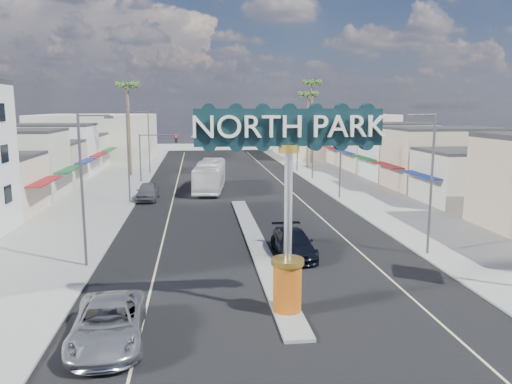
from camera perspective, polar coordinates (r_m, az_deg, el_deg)
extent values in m
plane|color=gray|center=(50.39, -2.15, -1.02)|extent=(160.00, 160.00, 0.00)
cube|color=black|center=(50.39, -2.15, -1.01)|extent=(20.00, 120.00, 0.01)
cube|color=gray|center=(34.85, 0.01, -5.76)|extent=(1.30, 30.00, 0.16)
cube|color=gray|center=(51.21, -17.97, -1.25)|extent=(8.00, 120.00, 0.12)
cube|color=gray|center=(53.35, 13.01, -0.60)|extent=(8.00, 120.00, 0.12)
cube|color=beige|center=(65.79, -24.53, 3.28)|extent=(12.00, 42.00, 6.00)
cube|color=#B7B29E|center=(68.64, 17.33, 3.94)|extent=(12.00, 42.00, 6.00)
cube|color=#B7B29E|center=(96.20, -17.69, 6.06)|extent=(20.00, 20.00, 8.00)
cube|color=beige|center=(98.01, 8.63, 6.46)|extent=(20.00, 20.00, 8.00)
cylinder|color=#D44910|center=(23.19, 3.60, -10.81)|extent=(1.30, 1.30, 2.20)
cylinder|color=gold|center=(22.79, 3.63, -7.93)|extent=(1.50, 1.50, 0.25)
cylinder|color=#B7B7BC|center=(22.15, 3.70, -1.69)|extent=(0.36, 0.36, 4.80)
cylinder|color=gold|center=(21.79, 3.77, 4.96)|extent=(0.90, 0.90, 0.35)
cube|color=black|center=(21.74, 3.80, 7.39)|extent=(8.20, 0.50, 1.60)
cylinder|color=#47474C|center=(64.05, -13.09, 3.75)|extent=(0.18, 0.18, 6.00)
cylinder|color=#47474C|center=(63.60, -10.94, 6.41)|extent=(5.00, 0.12, 0.12)
cube|color=black|center=(63.52, -9.12, 6.00)|extent=(0.32, 0.32, 1.00)
sphere|color=red|center=(63.32, -9.13, 6.28)|extent=(0.22, 0.22, 0.22)
cylinder|color=#47474C|center=(65.41, 6.48, 4.06)|extent=(0.18, 0.18, 6.00)
cylinder|color=#47474C|center=(64.66, 4.36, 6.60)|extent=(5.00, 0.12, 0.12)
cube|color=black|center=(64.33, 2.60, 6.16)|extent=(0.32, 0.32, 1.00)
sphere|color=red|center=(64.14, 2.63, 6.44)|extent=(0.22, 0.22, 0.22)
cylinder|color=#47474C|center=(30.48, -19.24, -0.05)|extent=(0.16, 0.16, 9.00)
cylinder|color=#47474C|center=(29.90, -18.02, 8.32)|extent=(1.80, 0.10, 0.10)
cube|color=#47474C|center=(29.76, -16.48, 8.20)|extent=(0.50, 0.22, 0.15)
cylinder|color=#47474C|center=(50.03, -14.41, 3.81)|extent=(0.16, 0.16, 9.00)
cylinder|color=#47474C|center=(49.68, -13.58, 8.89)|extent=(1.80, 0.10, 0.10)
cube|color=#47474C|center=(49.59, -12.65, 8.81)|extent=(0.50, 0.22, 0.15)
cylinder|color=#47474C|center=(71.82, -12.14, 5.61)|extent=(0.16, 0.16, 9.00)
cylinder|color=#47474C|center=(71.58, -11.54, 9.14)|extent=(1.80, 0.10, 0.10)
cube|color=#47474C|center=(71.52, -10.89, 9.08)|extent=(0.50, 0.22, 0.15)
cylinder|color=#47474C|center=(33.14, 19.40, 0.69)|extent=(0.16, 0.16, 9.00)
cylinder|color=#47474C|center=(32.39, 18.39, 8.37)|extent=(1.80, 0.10, 0.10)
cube|color=#47474C|center=(32.06, 17.08, 8.25)|extent=(0.50, 0.22, 0.15)
cylinder|color=#47474C|center=(51.69, 9.64, 4.16)|extent=(0.16, 0.16, 9.00)
cylinder|color=#47474C|center=(51.21, 8.80, 9.07)|extent=(1.80, 0.10, 0.10)
cube|color=#47474C|center=(51.01, 7.92, 8.97)|extent=(0.50, 0.22, 0.15)
cylinder|color=#47474C|center=(72.99, 4.76, 5.85)|extent=(0.16, 0.16, 9.00)
cylinder|color=#47474C|center=(72.65, 4.10, 9.31)|extent=(1.80, 0.10, 0.10)
cube|color=#47474C|center=(72.51, 3.47, 9.24)|extent=(0.50, 0.22, 0.15)
cylinder|color=brown|center=(70.01, -14.30, 6.65)|extent=(0.36, 0.36, 12.00)
cylinder|color=brown|center=(77.34, 5.93, 6.79)|extent=(0.36, 0.36, 11.00)
cylinder|color=brown|center=(83.58, 6.38, 7.68)|extent=(0.36, 0.36, 13.00)
imported|color=#A7A8AC|center=(21.47, -16.55, -14.18)|extent=(3.11, 6.15, 1.67)
imported|color=black|center=(31.93, 4.28, -5.87)|extent=(2.33, 5.68, 1.64)
imported|color=#5D5D62|center=(51.87, -12.26, 0.08)|extent=(2.26, 5.30, 1.79)
imported|color=silver|center=(56.84, -5.28, 1.87)|extent=(4.13, 12.18, 3.33)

